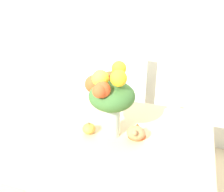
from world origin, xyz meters
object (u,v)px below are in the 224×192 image
flower_vase (110,95)px  dining_chair_near_window (121,105)px  pumpkin (89,129)px  turkey_figurine (137,131)px

flower_vase → dining_chair_near_window: (-0.15, 0.81, -0.50)m
flower_vase → pumpkin: (-0.13, -0.04, -0.24)m
pumpkin → turkey_figurine: bearing=8.3°
pumpkin → dining_chair_near_window: size_ratio=0.08×
pumpkin → turkey_figurine: 0.29m
flower_vase → dining_chair_near_window: 0.96m
flower_vase → dining_chair_near_window: bearing=100.6°
pumpkin → dining_chair_near_window: 0.88m
turkey_figurine → pumpkin: bearing=-171.7°
flower_vase → dining_chair_near_window: size_ratio=0.45×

